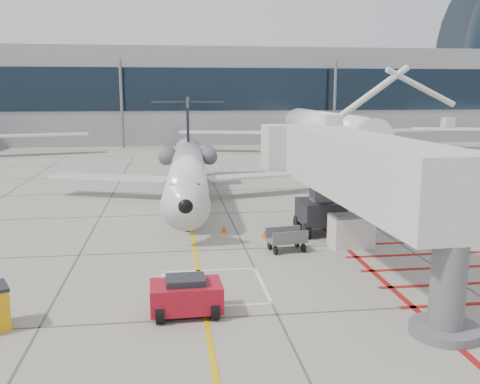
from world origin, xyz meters
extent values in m
plane|color=gray|center=(0.00, 0.00, 0.00)|extent=(260.00, 260.00, 0.00)
cone|color=#FB540D|center=(-0.72, 7.34, 0.22)|extent=(0.32, 0.32, 0.45)
cone|color=#F55B0C|center=(1.29, 6.04, 0.22)|extent=(0.32, 0.32, 0.45)
cube|color=gray|center=(10.00, 70.00, 7.00)|extent=(180.00, 28.00, 14.00)
cube|color=black|center=(10.00, 55.95, 8.00)|extent=(180.00, 0.10, 6.00)
camera|label=1|loc=(-3.56, -21.21, 7.66)|focal=40.00mm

